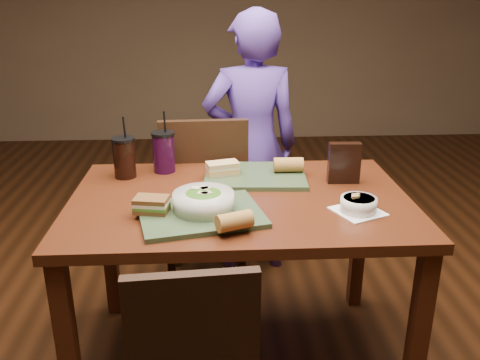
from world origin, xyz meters
The scene contains 15 objects.
ground centered at (0.00, 0.00, 0.00)m, with size 6.00×6.00×0.00m, color #381C0B.
dining_table centered at (0.00, 0.00, 0.66)m, with size 1.30×0.85×0.75m.
chair_far centered at (-0.14, 0.54, 0.53)m, with size 0.43×0.43×0.95m.
diner centered at (0.11, 0.81, 0.71)m, with size 0.52×0.34×1.42m, color #503491.
tray_near centered at (-0.15, -0.17, 0.76)m, with size 0.42×0.32×0.02m, color #314529.
tray_far centered at (0.08, 0.21, 0.76)m, with size 0.42×0.32×0.02m, color #314529.
salad_bowl centered at (-0.14, -0.15, 0.80)m, with size 0.22×0.22×0.07m.
soup_bowl centered at (0.41, -0.16, 0.78)m, with size 0.21×0.21×0.06m.
sandwich_near centered at (-0.32, -0.16, 0.80)m, with size 0.13×0.10×0.05m.
sandwich_far centered at (-0.06, 0.21, 0.79)m, with size 0.15×0.10×0.05m.
baguette_near centered at (-0.04, -0.32, 0.80)m, with size 0.06×0.06×0.12m, color #AD7533.
baguette_far centered at (0.22, 0.23, 0.80)m, with size 0.06×0.06×0.12m, color #AD7533.
cup_cola centered at (-0.47, 0.25, 0.84)m, with size 0.10×0.10×0.27m.
cup_berry centered at (-0.31, 0.32, 0.84)m, with size 0.10×0.10×0.27m.
chip_bag centered at (0.43, 0.13, 0.83)m, with size 0.13×0.04×0.17m, color black.
Camera 1 is at (-0.10, -1.80, 1.49)m, focal length 38.00 mm.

